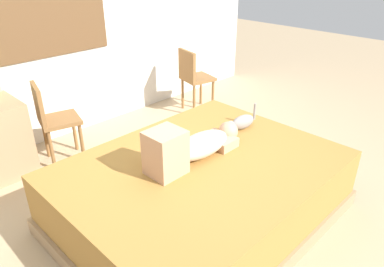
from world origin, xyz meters
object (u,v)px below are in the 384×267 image
(bed, at_px, (201,192))
(person_lying, at_px, (193,146))
(chair_by_desk, at_px, (52,117))
(cat, at_px, (241,122))
(chair_spare, at_px, (193,76))

(bed, height_order, person_lying, person_lying)
(person_lying, xyz_separation_m, chair_by_desk, (-0.39, 1.62, -0.14))
(person_lying, bearing_deg, bed, -91.08)
(cat, bearing_deg, bed, -167.63)
(bed, xyz_separation_m, cat, (0.69, 0.15, 0.34))
(bed, xyz_separation_m, chair_by_desk, (-0.39, 1.71, 0.24))
(cat, distance_m, chair_spare, 1.74)
(cat, xyz_separation_m, chair_by_desk, (-1.08, 1.56, -0.10))
(person_lying, distance_m, cat, 0.70)
(person_lying, bearing_deg, cat, 4.76)
(cat, bearing_deg, chair_by_desk, 124.72)
(cat, height_order, chair_spare, chair_spare)
(person_lying, xyz_separation_m, chair_spare, (1.58, 1.55, -0.14))
(cat, bearing_deg, person_lying, -175.24)
(cat, distance_m, chair_by_desk, 1.90)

